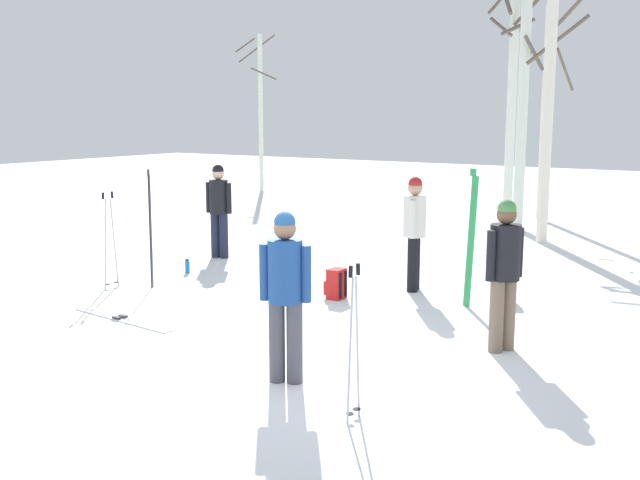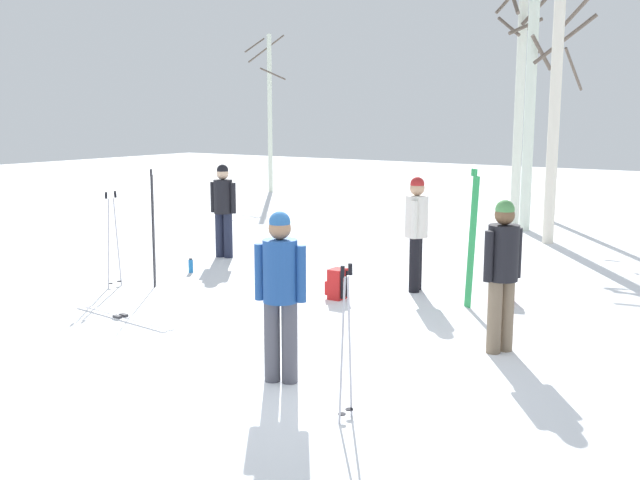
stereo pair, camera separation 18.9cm
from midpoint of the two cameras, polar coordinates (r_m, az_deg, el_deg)
name	(u,v)px [view 2 (the right image)]	position (r m, az deg, el deg)	size (l,w,h in m)	color
ground_plane	(274,362)	(8.19, -2.87, -9.25)	(60.00, 60.00, 0.00)	white
person_0	(503,266)	(8.54, 14.30, -1.93)	(0.34, 0.48, 1.72)	#72604C
person_1	(280,286)	(7.36, -2.30, -3.49)	(0.49, 0.34, 1.72)	#4C4C56
person_2	(223,205)	(13.85, -6.96, 2.68)	(0.51, 0.34, 1.72)	#1E2338
person_3	(416,226)	(11.24, 7.80, 1.04)	(0.34, 0.50, 1.72)	black
ski_pair_planted_0	(472,240)	(10.37, 11.97, 0.01)	(0.21, 0.14, 1.91)	green
ski_pair_planted_1	(153,229)	(11.70, -12.09, 0.84)	(0.12, 0.16, 1.81)	black
ski_pair_lying_0	(123,318)	(10.13, -14.23, -5.75)	(1.83, 0.33, 0.05)	white
ski_poles_0	(113,236)	(11.82, -15.02, 0.26)	(0.07, 0.28, 1.47)	#B2B2BC
ski_poles_1	(346,338)	(6.52, 2.82, -7.43)	(0.07, 0.22, 1.38)	#B2B2BC
backpack_0	(504,286)	(11.04, 14.25, -3.39)	(0.34, 0.32, 0.44)	red
backpack_1	(337,284)	(10.81, 1.81, -3.37)	(0.29, 0.26, 0.44)	red
water_bottle_0	(191,266)	(12.73, -9.36, -1.94)	(0.08, 0.08, 0.24)	#1E72BF
birch_tree_0	(269,110)	(25.14, -3.64, 9.85)	(1.49, 1.50, 5.19)	silver
birch_tree_1	(521,53)	(18.43, 15.27, 13.51)	(1.26, 1.30, 7.66)	silver
birch_tree_2	(552,110)	(19.31, 17.49, 9.41)	(1.43, 1.27, 5.17)	silver
birch_tree_3	(530,83)	(17.48, 15.98, 11.37)	(1.40, 1.46, 6.57)	silver
birch_tree_4	(556,82)	(15.92, 17.81, 11.33)	(1.36, 1.15, 6.24)	silver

